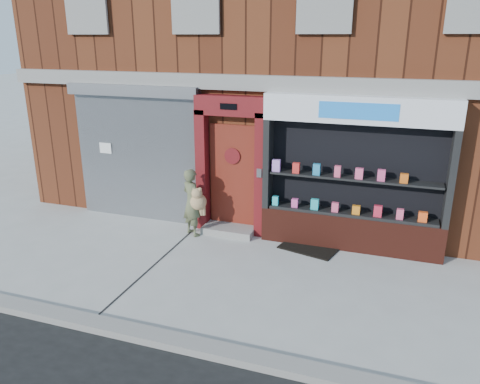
% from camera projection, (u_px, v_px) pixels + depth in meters
% --- Properties ---
extents(ground, '(80.00, 80.00, 0.00)m').
position_uv_depth(ground, '(236.00, 275.00, 8.27)').
color(ground, '#9E9E99').
rests_on(ground, ground).
extents(curb, '(60.00, 0.30, 0.12)m').
position_uv_depth(curb, '(183.00, 344.00, 6.32)').
color(curb, gray).
rests_on(curb, ground).
extents(building, '(12.00, 8.16, 8.00)m').
position_uv_depth(building, '(311.00, 37.00, 12.38)').
color(building, '#491F10').
rests_on(building, ground).
extents(shutter_bay, '(3.10, 0.30, 3.04)m').
position_uv_depth(shutter_bay, '(137.00, 145.00, 10.38)').
color(shutter_bay, gray).
rests_on(shutter_bay, ground).
extents(red_door_bay, '(1.52, 0.58, 2.90)m').
position_uv_depth(red_door_bay, '(231.00, 166.00, 9.71)').
color(red_door_bay, '#5C0F13').
rests_on(red_door_bay, ground).
extents(pharmacy_bay, '(3.50, 0.41, 3.00)m').
position_uv_depth(pharmacy_bay, '(353.00, 182.00, 8.92)').
color(pharmacy_bay, '#4F1C12').
rests_on(pharmacy_bay, ground).
extents(woman, '(0.65, 0.57, 1.44)m').
position_uv_depth(woman, '(193.00, 202.00, 9.73)').
color(woman, '#555A3B').
rests_on(woman, ground).
extents(doormat, '(1.24, 1.01, 0.03)m').
position_uv_depth(doormat, '(310.00, 247.00, 9.34)').
color(doormat, black).
rests_on(doormat, ground).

